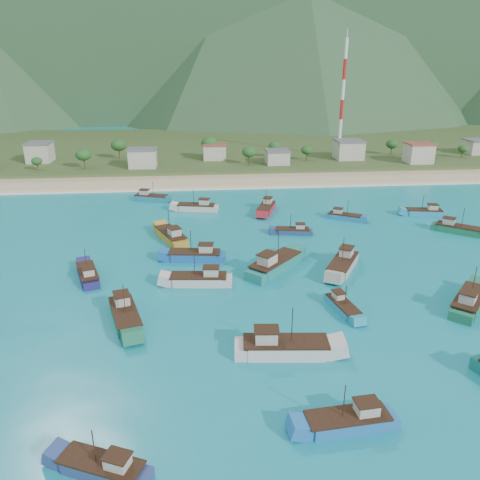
{
  "coord_description": "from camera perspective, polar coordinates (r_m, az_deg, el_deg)",
  "views": [
    {
      "loc": [
        -5.9,
        -67.38,
        35.66
      ],
      "look_at": [
        2.02,
        18.0,
        3.0
      ],
      "focal_mm": 35.0,
      "sensor_mm": 36.0,
      "label": 1
    }
  ],
  "objects": [
    {
      "name": "boat_19",
      "position": [
        104.4,
        6.5,
        1.02
      ],
      "size": [
        8.49,
        3.7,
        4.85
      ],
      "rotation": [
        0.0,
        0.0,
        1.41
      ],
      "color": "navy",
      "rests_on": "ground"
    },
    {
      "name": "ground",
      "position": [
        76.46,
        -0.27,
        -6.95
      ],
      "size": [
        600.0,
        600.0,
        0.0
      ],
      "primitive_type": "plane",
      "color": "#0C7586",
      "rests_on": "ground"
    },
    {
      "name": "village",
      "position": [
        173.12,
        0.57,
        10.53
      ],
      "size": [
        209.04,
        23.27,
        6.97
      ],
      "color": "beige",
      "rests_on": "ground"
    },
    {
      "name": "boat_9",
      "position": [
        115.15,
        24.93,
        1.18
      ],
      "size": [
        10.03,
        8.89,
        6.14
      ],
      "rotation": [
        0.0,
        0.0,
        4.04
      ],
      "color": "#1E7249",
      "rests_on": "ground"
    },
    {
      "name": "boat_30",
      "position": [
        125.23,
        21.58,
        3.12
      ],
      "size": [
        9.96,
        4.49,
        5.68
      ],
      "rotation": [
        0.0,
        0.0,
        1.39
      ],
      "color": "#248EBB",
      "rests_on": "ground"
    },
    {
      "name": "land",
      "position": [
        210.51,
        -3.69,
        11.06
      ],
      "size": [
        400.0,
        110.0,
        2.4
      ],
      "primitive_type": "cube",
      "color": "#385123",
      "rests_on": "ground"
    },
    {
      "name": "boat_28",
      "position": [
        81.26,
        26.16,
        -6.82
      ],
      "size": [
        10.39,
        11.07,
        6.93
      ],
      "rotation": [
        0.0,
        0.0,
        5.56
      ],
      "color": "#1E684A",
      "rests_on": "ground"
    },
    {
      "name": "boat_33",
      "position": [
        120.63,
        -5.26,
        3.93
      ],
      "size": [
        10.91,
        5.04,
        6.21
      ],
      "rotation": [
        0.0,
        0.0,
        1.38
      ],
      "color": "beige",
      "rests_on": "ground"
    },
    {
      "name": "boat_5",
      "position": [
        131.5,
        -10.81,
        5.05
      ],
      "size": [
        10.42,
        6.02,
        5.91
      ],
      "rotation": [
        0.0,
        0.0,
        4.38
      ],
      "color": "teal",
      "rests_on": "ground"
    },
    {
      "name": "boat_13",
      "position": [
        71.53,
        -13.83,
        -8.96
      ],
      "size": [
        6.42,
        11.8,
        6.69
      ],
      "rotation": [
        0.0,
        0.0,
        3.43
      ],
      "color": "#1F694E",
      "rests_on": "ground"
    },
    {
      "name": "boat_8",
      "position": [
        49.62,
        -16.32,
        -25.2
      ],
      "size": [
        9.33,
        5.97,
        5.32
      ],
      "rotation": [
        0.0,
        0.0,
        1.17
      ],
      "color": "navy",
      "rests_on": "ground"
    },
    {
      "name": "boat_18",
      "position": [
        80.55,
        -4.91,
        -4.91
      ],
      "size": [
        10.98,
        4.2,
        6.34
      ],
      "rotation": [
        0.0,
        0.0,
        1.47
      ],
      "color": "beige",
      "rests_on": "ground"
    },
    {
      "name": "radio_tower",
      "position": [
        184.04,
        12.37,
        16.36
      ],
      "size": [
        1.2,
        1.2,
        42.24
      ],
      "color": "red",
      "rests_on": "ground"
    },
    {
      "name": "boat_24",
      "position": [
        90.27,
        -5.42,
        -1.97
      ],
      "size": [
        11.29,
        4.57,
        6.49
      ],
      "rotation": [
        0.0,
        0.0,
        1.45
      ],
      "color": "#195BAA",
      "rests_on": "ground"
    },
    {
      "name": "boat_11",
      "position": [
        87.96,
        12.44,
        -2.97
      ],
      "size": [
        8.97,
        11.85,
        6.93
      ],
      "rotation": [
        0.0,
        0.0,
        2.61
      ],
      "color": "#A29E92",
      "rests_on": "ground"
    },
    {
      "name": "boat_22",
      "position": [
        85.6,
        4.24,
        -3.07
      ],
      "size": [
        11.9,
        12.4,
        7.84
      ],
      "rotation": [
        0.0,
        0.0,
        5.54
      ],
      "color": "#1D7A74",
      "rests_on": "ground"
    },
    {
      "name": "boat_14",
      "position": [
        119.59,
        3.23,
        3.84
      ],
      "size": [
        6.42,
        10.93,
        6.2
      ],
      "rotation": [
        0.0,
        0.0,
        2.8
      ],
      "color": "#B02130",
      "rests_on": "ground"
    },
    {
      "name": "boat_20",
      "position": [
        62.5,
        5.34,
        -13.0
      ],
      "size": [
        12.67,
        4.75,
        7.33
      ],
      "rotation": [
        0.0,
        0.0,
        4.62
      ],
      "color": "silver",
      "rests_on": "ground"
    },
    {
      "name": "boat_26",
      "position": [
        116.24,
        12.58,
        2.75
      ],
      "size": [
        8.86,
        6.5,
        5.15
      ],
      "rotation": [
        0.0,
        0.0,
        4.2
      ],
      "color": "teal",
      "rests_on": "ground"
    },
    {
      "name": "surf_line",
      "position": [
        141.57,
        -2.76,
        6.24
      ],
      "size": [
        400.0,
        2.5,
        0.08
      ],
      "primitive_type": "cube",
      "color": "white",
      "rests_on": "ground"
    },
    {
      "name": "boat_1",
      "position": [
        53.38,
        13.15,
        -20.77
      ],
      "size": [
        10.08,
        3.77,
        5.82
      ],
      "rotation": [
        0.0,
        0.0,
        1.66
      ],
      "color": "#216BB8",
      "rests_on": "ground"
    },
    {
      "name": "boat_27",
      "position": [
        74.22,
        12.38,
        -7.98
      ],
      "size": [
        3.94,
        8.44,
        4.8
      ],
      "rotation": [
        0.0,
        0.0,
        3.34
      ],
      "color": "teal",
      "rests_on": "ground"
    },
    {
      "name": "boat_32",
      "position": [
        86.53,
        -18.05,
        -4.11
      ],
      "size": [
        5.89,
        10.11,
        5.74
      ],
      "rotation": [
        0.0,
        0.0,
        0.33
      ],
      "color": "navy",
      "rests_on": "ground"
    },
    {
      "name": "boat_10",
      "position": [
        100.84,
        -8.39,
        0.42
      ],
      "size": [
        7.75,
        11.98,
        6.84
      ],
      "rotation": [
        0.0,
        0.0,
        0.41
      ],
      "color": "#BE8B28",
      "rests_on": "ground"
    },
    {
      "name": "vegetation",
      "position": [
        173.58,
        -5.58,
        10.62
      ],
      "size": [
        279.11,
        25.85,
        8.39
      ],
      "color": "#235623",
      "rests_on": "ground"
    },
    {
      "name": "beach",
      "position": [
        150.78,
        -2.93,
        7.14
      ],
      "size": [
        400.0,
        18.0,
        1.2
      ],
      "primitive_type": "cube",
      "color": "beige",
      "rests_on": "ground"
    }
  ]
}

